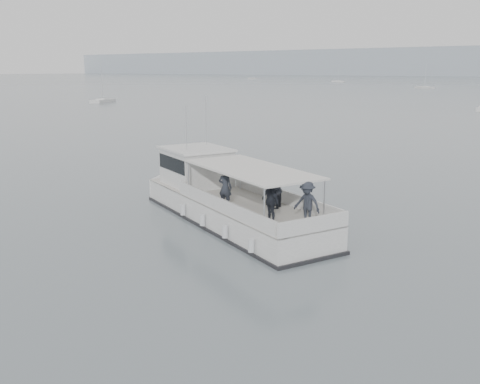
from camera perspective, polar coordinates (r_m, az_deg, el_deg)
The scene contains 2 objects.
ground at distance 23.89m, azimuth 0.72°, elevation -4.92°, with size 1400.00×1400.00×0.00m, color slate.
tour_boat at distance 27.08m, azimuth -2.22°, elevation -0.55°, with size 14.26×8.14×6.14m.
Camera 1 is at (13.55, -18.25, 7.36)m, focal length 40.00 mm.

